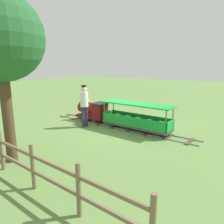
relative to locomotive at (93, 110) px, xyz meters
name	(u,v)px	position (x,y,z in m)	size (l,w,h in m)	color
ground_plane	(116,126)	(0.00, -1.23, -0.48)	(60.00, 60.00, 0.00)	#608442
track	(116,126)	(0.00, -1.22, -0.47)	(0.68, 6.40, 0.04)	gray
locomotive	(93,110)	(0.00, 0.00, 0.00)	(0.64, 1.44, 0.98)	maroon
passenger_car	(136,119)	(0.00, -2.12, -0.06)	(0.74, 2.70, 0.97)	#3F3F3F
conductor_person	(84,103)	(-0.77, -0.28, 0.47)	(0.30, 0.30, 1.62)	#282D47
fence_section	(1,150)	(-4.35, -1.22, 0.00)	(0.08, 7.48, 0.90)	#756047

